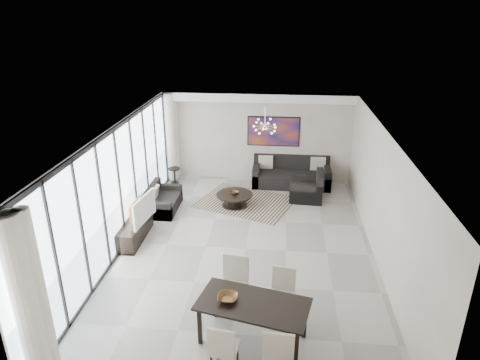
# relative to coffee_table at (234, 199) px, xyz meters

# --- Properties ---
(room_shell) EXTENTS (6.00, 9.00, 2.90)m
(room_shell) POSITION_rel_coffee_table_xyz_m (0.99, -2.34, 1.24)
(room_shell) COLOR #A8A39B
(room_shell) RESTS_ON ground
(window_wall) EXTENTS (0.37, 8.95, 2.90)m
(window_wall) POSITION_rel_coffee_table_xyz_m (-2.33, -2.34, 1.26)
(window_wall) COLOR white
(window_wall) RESTS_ON floor
(soffit) EXTENTS (5.98, 0.40, 0.26)m
(soffit) POSITION_rel_coffee_table_xyz_m (0.53, 1.96, 2.56)
(soffit) COLOR white
(soffit) RESTS_ON room_shell
(painting) EXTENTS (1.68, 0.04, 0.98)m
(painting) POSITION_rel_coffee_table_xyz_m (1.03, 2.13, 1.44)
(painting) COLOR #AB3E17
(painting) RESTS_ON room_shell
(chandelier) EXTENTS (0.66, 0.66, 0.71)m
(chandelier) POSITION_rel_coffee_table_xyz_m (0.83, 0.16, 2.14)
(chandelier) COLOR silver
(chandelier) RESTS_ON room_shell
(rug) EXTENTS (3.14, 2.79, 0.01)m
(rug) POSITION_rel_coffee_table_xyz_m (0.32, 0.26, -0.20)
(rug) COLOR black
(rug) RESTS_ON floor
(coffee_table) EXTENTS (1.05, 1.05, 0.37)m
(coffee_table) POSITION_rel_coffee_table_xyz_m (0.00, 0.00, 0.00)
(coffee_table) COLOR black
(coffee_table) RESTS_ON floor
(bowl_coffee) EXTENTS (0.29, 0.29, 0.08)m
(bowl_coffee) POSITION_rel_coffee_table_xyz_m (-0.00, 0.02, 0.20)
(bowl_coffee) COLOR brown
(bowl_coffee) RESTS_ON coffee_table
(sofa_main) EXTENTS (2.46, 1.01, 0.89)m
(sofa_main) POSITION_rel_coffee_table_xyz_m (1.64, 1.74, 0.09)
(sofa_main) COLOR black
(sofa_main) RESTS_ON floor
(loveseat) EXTENTS (0.79, 1.41, 0.71)m
(loveseat) POSITION_rel_coffee_table_xyz_m (-2.02, -0.46, 0.03)
(loveseat) COLOR black
(loveseat) RESTS_ON floor
(armchair) EXTENTS (1.01, 1.06, 0.84)m
(armchair) POSITION_rel_coffee_table_xyz_m (2.12, 0.71, 0.08)
(armchair) COLOR black
(armchair) RESTS_ON floor
(side_table) EXTENTS (0.38, 0.38, 0.52)m
(side_table) POSITION_rel_coffee_table_xyz_m (-2.12, 1.48, 0.14)
(side_table) COLOR black
(side_table) RESTS_ON floor
(tv_console) EXTENTS (0.44, 1.57, 0.49)m
(tv_console) POSITION_rel_coffee_table_xyz_m (-2.23, -2.14, 0.04)
(tv_console) COLOR black
(tv_console) RESTS_ON floor
(television) EXTENTS (0.30, 1.15, 0.66)m
(television) POSITION_rel_coffee_table_xyz_m (-2.07, -2.10, 0.61)
(television) COLOR gray
(television) RESTS_ON tv_console
(dining_table) EXTENTS (2.02, 1.33, 0.78)m
(dining_table) POSITION_rel_coffee_table_xyz_m (0.91, -5.31, 0.48)
(dining_table) COLOR black
(dining_table) RESTS_ON floor
(dining_chair_sw) EXTENTS (0.48, 0.48, 0.94)m
(dining_chair_sw) POSITION_rel_coffee_table_xyz_m (0.50, -6.08, 0.33)
(dining_chair_sw) COLOR #B9AF9A
(dining_chair_sw) RESTS_ON floor
(dining_chair_se) EXTENTS (0.50, 0.50, 1.03)m
(dining_chair_se) POSITION_rel_coffee_table_xyz_m (1.35, -6.16, 0.38)
(dining_chair_se) COLOR #B9AF9A
(dining_chair_se) RESTS_ON floor
(dining_chair_nw) EXTENTS (0.56, 0.56, 1.08)m
(dining_chair_nw) POSITION_rel_coffee_table_xyz_m (0.50, -4.45, 0.42)
(dining_chair_nw) COLOR #B9AF9A
(dining_chair_nw) RESTS_ON floor
(dining_chair_ne) EXTENTS (0.50, 0.50, 0.95)m
(dining_chair_ne) POSITION_rel_coffee_table_xyz_m (1.41, -4.54, 0.34)
(dining_chair_ne) COLOR #B9AF9A
(dining_chair_ne) RESTS_ON floor
(bowl_dining) EXTENTS (0.38, 0.38, 0.08)m
(bowl_dining) POSITION_rel_coffee_table_xyz_m (0.47, -5.27, 0.61)
(bowl_dining) COLOR brown
(bowl_dining) RESTS_ON dining_table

